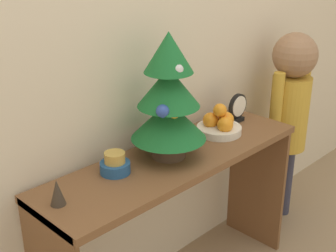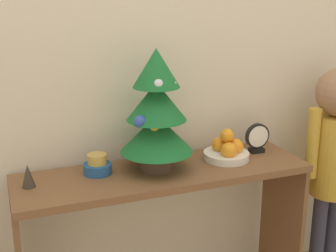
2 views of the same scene
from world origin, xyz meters
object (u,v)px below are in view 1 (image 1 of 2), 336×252
child_figure (290,102)px  figurine (57,192)px  fruit_bowl (220,125)px  singing_bowl (115,164)px  mini_tree (169,98)px  desk_clock (238,108)px

child_figure → figurine: bearing=179.4°
fruit_bowl → singing_bowl: (-0.57, 0.04, -0.01)m
fruit_bowl → singing_bowl: bearing=175.9°
singing_bowl → child_figure: size_ratio=0.11×
mini_tree → child_figure: mini_tree is taller
figurine → child_figure: bearing=-0.6°
fruit_bowl → child_figure: (0.58, -0.01, -0.04)m
mini_tree → figurine: mini_tree is taller
fruit_bowl → figurine: bearing=179.8°
mini_tree → desk_clock: mini_tree is taller
mini_tree → desk_clock: (0.50, 0.03, -0.18)m
desk_clock → figurine: bearing=-178.5°
desk_clock → figurine: size_ratio=1.50×
figurine → singing_bowl: bearing=7.9°
fruit_bowl → child_figure: 0.58m
singing_bowl → desk_clock: size_ratio=0.84×
fruit_bowl → singing_bowl: 0.57m
desk_clock → mini_tree: bearing=-176.3°
mini_tree → desk_clock: size_ratio=3.68×
mini_tree → figurine: size_ratio=5.52×
singing_bowl → fruit_bowl: bearing=-4.1°
singing_bowl → desk_clock: desk_clock is taller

